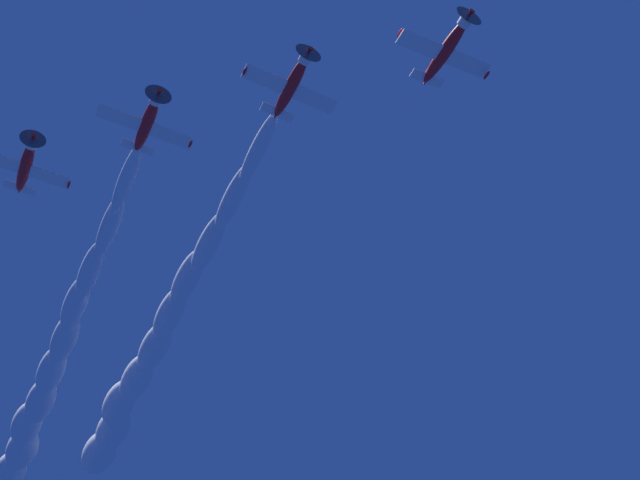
{
  "coord_description": "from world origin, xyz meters",
  "views": [
    {
      "loc": [
        -2.72,
        -30.28,
        2.04
      ],
      "look_at": [
        -23.93,
        17.83,
        60.61
      ],
      "focal_mm": 43.87,
      "sensor_mm": 36.0,
      "label": 1
    }
  ],
  "objects_px": {
    "airplane_left_wingman": "(292,84)",
    "airplane_right_wingman": "(147,122)",
    "airplane_lead": "(447,49)",
    "airplane_slot_tail": "(26,165)"
  },
  "relations": [
    {
      "from": "airplane_lead",
      "to": "airplane_right_wingman",
      "type": "xyz_separation_m",
      "value": [
        -25.86,
        -4.21,
        -0.81
      ]
    },
    {
      "from": "airplane_lead",
      "to": "airplane_slot_tail",
      "type": "relative_size",
      "value": 1.0
    },
    {
      "from": "airplane_left_wingman",
      "to": "airplane_lead",
      "type": "bearing_deg",
      "value": 9.45
    },
    {
      "from": "airplane_left_wingman",
      "to": "airplane_right_wingman",
      "type": "xyz_separation_m",
      "value": [
        -12.88,
        -2.05,
        -0.75
      ]
    },
    {
      "from": "airplane_lead",
      "to": "airplane_left_wingman",
      "type": "distance_m",
      "value": 13.16
    },
    {
      "from": "airplane_left_wingman",
      "to": "airplane_slot_tail",
      "type": "relative_size",
      "value": 1.0
    },
    {
      "from": "airplane_left_wingman",
      "to": "airplane_right_wingman",
      "type": "distance_m",
      "value": 13.06
    },
    {
      "from": "airplane_left_wingman",
      "to": "airplane_slot_tail",
      "type": "height_order",
      "value": "airplane_slot_tail"
    },
    {
      "from": "airplane_lead",
      "to": "airplane_left_wingman",
      "type": "xyz_separation_m",
      "value": [
        -12.98,
        -2.16,
        -0.06
      ]
    },
    {
      "from": "airplane_left_wingman",
      "to": "airplane_right_wingman",
      "type": "relative_size",
      "value": 1.0
    }
  ]
}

